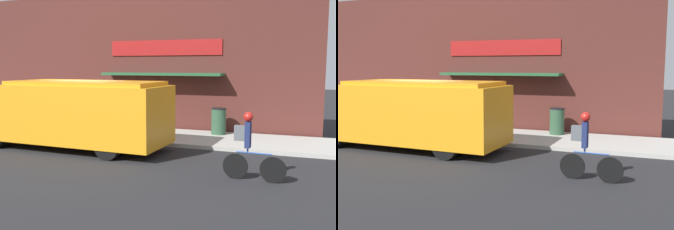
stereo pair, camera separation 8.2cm
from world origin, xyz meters
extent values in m
plane|color=#232326|center=(0.00, 0.00, 0.00)|extent=(70.00, 70.00, 0.00)
cube|color=#ADAAA3|center=(0.00, 1.44, 0.07)|extent=(28.00, 2.88, 0.13)
cube|color=#4C231E|center=(0.00, 3.08, 2.85)|extent=(15.88, 0.18, 5.70)
cube|color=maroon|center=(1.84, 2.97, 3.40)|extent=(4.76, 0.05, 0.61)
cube|color=#235633|center=(1.84, 2.58, 2.35)|extent=(4.99, 0.81, 0.10)
cube|color=orange|center=(0.80, -1.32, 1.18)|extent=(5.36, 2.33, 1.81)
cube|color=orange|center=(-2.64, -1.21, 0.77)|extent=(1.64, 2.04, 0.99)
cube|color=orange|center=(0.80, -1.32, 2.14)|extent=(4.93, 2.14, 0.13)
cube|color=red|center=(-0.62, 0.05, 1.27)|extent=(0.04, 0.44, 0.44)
cylinder|color=black|center=(-2.09, -0.31, 0.39)|extent=(0.79, 0.28, 0.78)
cylinder|color=black|center=(2.17, -0.44, 0.39)|extent=(0.79, 0.28, 0.78)
cylinder|color=black|center=(2.11, -2.28, 0.39)|extent=(0.79, 0.28, 0.78)
cylinder|color=black|center=(6.79, -2.92, 0.31)|extent=(0.61, 0.07, 0.61)
cylinder|color=black|center=(5.90, -2.87, 0.31)|extent=(0.61, 0.07, 0.61)
cylinder|color=#234793|center=(6.34, -2.89, 0.66)|extent=(0.84, 0.08, 0.04)
cylinder|color=#234793|center=(6.19, -2.88, 0.72)|extent=(0.04, 0.04, 0.12)
cube|color=navy|center=(6.19, -2.88, 1.09)|extent=(0.13, 0.21, 0.61)
sphere|color=red|center=(6.19, -2.88, 1.51)|extent=(0.23, 0.23, 0.23)
cube|color=#565B60|center=(6.00, -2.87, 1.12)|extent=(0.27, 0.15, 0.36)
cylinder|color=#2D5138|center=(4.28, 2.26, 0.60)|extent=(0.54, 0.54, 0.94)
cylinder|color=black|center=(4.28, 2.26, 1.09)|extent=(0.55, 0.55, 0.04)
camera|label=1|loc=(7.62, -12.02, 2.71)|focal=42.00mm
camera|label=2|loc=(7.70, -11.99, 2.71)|focal=42.00mm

